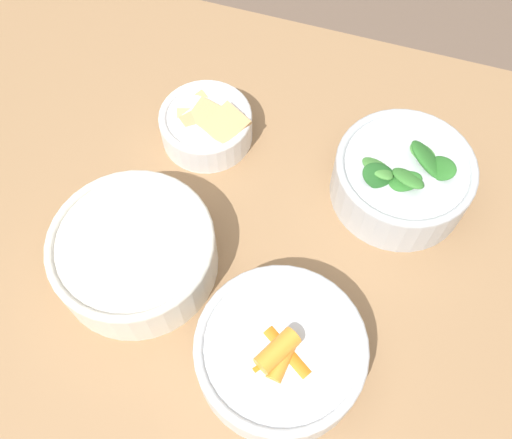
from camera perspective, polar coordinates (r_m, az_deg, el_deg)
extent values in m
plane|color=brown|center=(1.41, -4.17, -16.48)|extent=(10.00, 10.00, 0.00)
cube|color=#99724C|center=(0.69, -8.22, -3.00)|extent=(1.29, 0.79, 0.03)
cube|color=olive|center=(1.39, -23.58, 9.04)|extent=(0.06, 0.06, 0.75)
cylinder|color=silver|center=(0.60, 2.44, -13.17)|extent=(0.17, 0.17, 0.05)
torus|color=silver|center=(0.58, 2.53, -12.54)|extent=(0.17, 0.17, 0.01)
cylinder|color=orange|center=(0.58, 1.64, -13.89)|extent=(0.04, 0.05, 0.02)
cylinder|color=orange|center=(0.59, 4.70, -12.71)|extent=(0.05, 0.03, 0.02)
cylinder|color=orange|center=(0.58, 3.09, -13.34)|extent=(0.06, 0.05, 0.02)
cylinder|color=orange|center=(0.56, 2.16, -12.96)|extent=(0.04, 0.05, 0.02)
cylinder|color=orange|center=(0.57, 2.63, -13.77)|extent=(0.02, 0.05, 0.02)
cylinder|color=silver|center=(0.70, 14.31, 3.88)|extent=(0.16, 0.16, 0.06)
torus|color=silver|center=(0.67, 14.86, 5.23)|extent=(0.16, 0.16, 0.01)
ellipsoid|color=#2D7028|center=(0.68, 17.95, 4.91)|extent=(0.05, 0.05, 0.04)
ellipsoid|color=#2D7028|center=(0.68, 16.81, 5.71)|extent=(0.06, 0.06, 0.04)
ellipsoid|color=#2D7028|center=(0.66, 14.65, 3.71)|extent=(0.05, 0.04, 0.02)
ellipsoid|color=#4C933D|center=(0.66, 12.07, 5.04)|extent=(0.05, 0.05, 0.04)
ellipsoid|color=#235B23|center=(0.65, 12.27, 4.18)|extent=(0.05, 0.04, 0.04)
ellipsoid|color=#3D8433|center=(0.66, 14.96, 4.01)|extent=(0.05, 0.05, 0.03)
ellipsoid|color=#4C933D|center=(0.69, 16.42, 6.32)|extent=(0.04, 0.04, 0.01)
cylinder|color=silver|center=(0.65, -12.00, -3.34)|extent=(0.18, 0.18, 0.06)
torus|color=silver|center=(0.62, -12.49, -2.20)|extent=(0.18, 0.18, 0.01)
cylinder|color=#936042|center=(0.65, -11.85, -3.68)|extent=(0.17, 0.17, 0.03)
ellipsoid|color=#A36B4C|center=(0.65, -10.25, 1.33)|extent=(0.01, 0.01, 0.01)
ellipsoid|color=#8E5B3D|center=(0.60, -11.99, -8.66)|extent=(0.01, 0.01, 0.01)
ellipsoid|color=#8E5B3D|center=(0.63, -6.32, -2.01)|extent=(0.01, 0.01, 0.01)
ellipsoid|color=#A36B4C|center=(0.63, -13.55, -4.01)|extent=(0.01, 0.01, 0.01)
ellipsoid|color=#A36B4C|center=(0.64, -9.89, -1.36)|extent=(0.01, 0.01, 0.01)
ellipsoid|color=#AD7551|center=(0.66, -17.02, -0.47)|extent=(0.01, 0.01, 0.01)
ellipsoid|color=#AD7551|center=(0.66, -18.57, -1.74)|extent=(0.01, 0.01, 0.01)
ellipsoid|color=#A36B4C|center=(0.64, -7.83, 0.17)|extent=(0.01, 0.01, 0.01)
ellipsoid|color=#A36B4C|center=(0.65, -8.60, 0.98)|extent=(0.01, 0.01, 0.01)
cylinder|color=beige|center=(0.64, -8.95, -0.52)|extent=(0.03, 0.03, 0.01)
cylinder|color=tan|center=(0.64, -13.70, -1.24)|extent=(0.02, 0.02, 0.01)
cylinder|color=tan|center=(0.65, -16.19, -0.53)|extent=(0.03, 0.03, 0.01)
cylinder|color=white|center=(0.74, -4.97, 9.24)|extent=(0.12, 0.12, 0.04)
torus|color=white|center=(0.72, -5.10, 10.22)|extent=(0.12, 0.12, 0.01)
cube|color=tan|center=(0.73, -4.22, 10.05)|extent=(0.05, 0.06, 0.02)
cube|color=tan|center=(0.74, -5.69, 10.35)|extent=(0.07, 0.07, 0.02)
cube|color=tan|center=(0.72, -6.36, 9.46)|extent=(0.05, 0.05, 0.02)
cube|color=tan|center=(0.72, -5.09, 9.37)|extent=(0.07, 0.07, 0.01)
cube|color=tan|center=(0.72, -5.06, 9.85)|extent=(0.06, 0.06, 0.02)
cube|color=tan|center=(0.71, -3.04, 9.45)|extent=(0.06, 0.06, 0.02)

